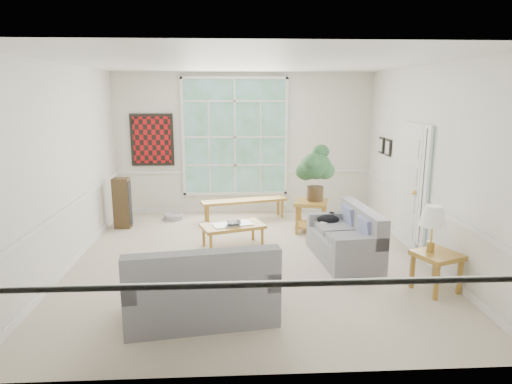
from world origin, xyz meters
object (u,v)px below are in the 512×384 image
coffee_table (233,235)px  loveseat_front (201,280)px  loveseat_right (344,234)px  end_table (311,216)px  side_table (436,272)px

coffee_table → loveseat_front: bearing=-117.4°
loveseat_right → end_table: (-0.26, 1.49, -0.12)m
coffee_table → end_table: bearing=9.1°
loveseat_front → side_table: size_ratio=3.22×
loveseat_right → coffee_table: size_ratio=1.48×
coffee_table → side_table: (2.67, -1.94, 0.07)m
coffee_table → side_table: size_ratio=1.96×
loveseat_front → end_table: (1.86, 3.26, -0.16)m
end_table → side_table: 2.96m
loveseat_right → coffee_table: 1.89m
coffee_table → end_table: end_table is taller
coffee_table → side_table: 3.30m
loveseat_front → side_table: loveseat_front is taller
side_table → loveseat_front: bearing=-169.7°
coffee_table → end_table: 1.67m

